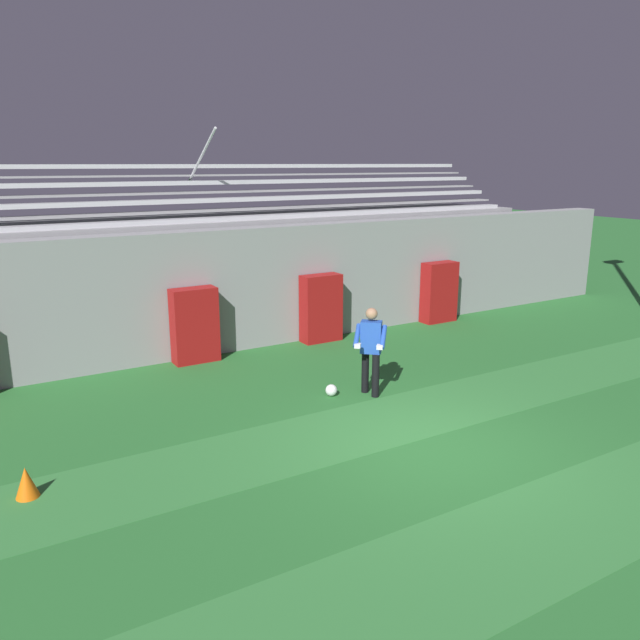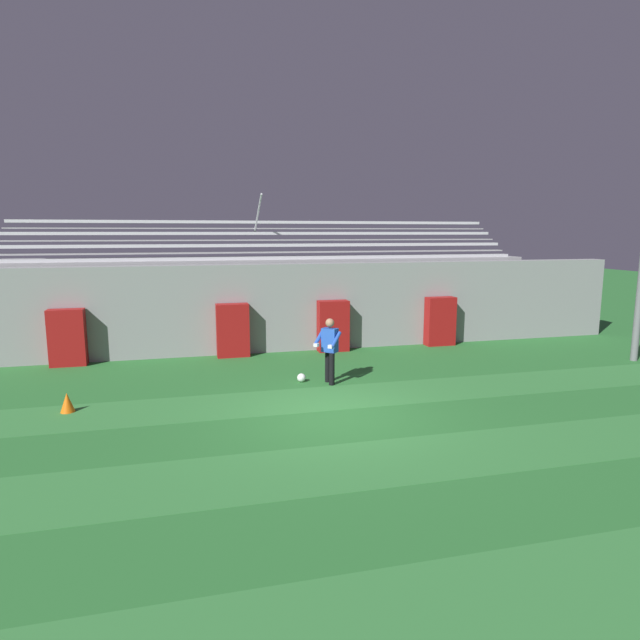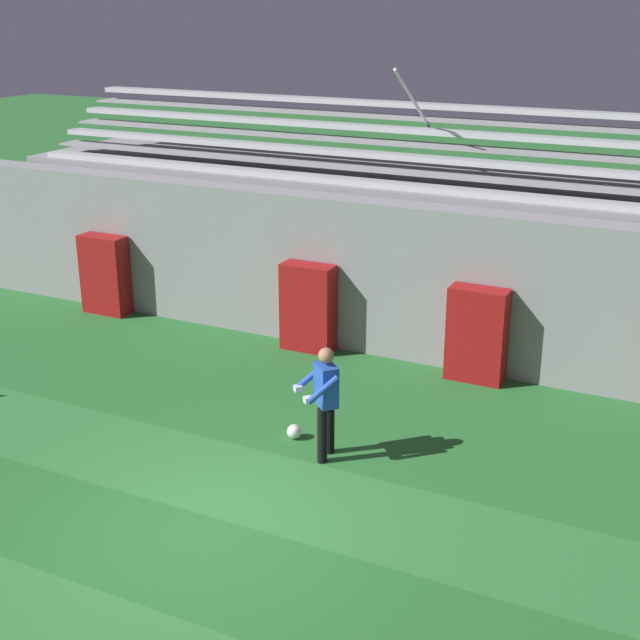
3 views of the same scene
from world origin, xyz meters
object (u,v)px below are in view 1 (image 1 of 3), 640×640
at_px(goalkeeper, 371,346).
at_px(soccer_ball, 331,390).
at_px(padding_pillar_far_right, 439,292).
at_px(padding_pillar_gate_right, 321,308).
at_px(traffic_cone, 26,482).
at_px(padding_pillar_gate_left, 195,325).

bearing_deg(goalkeeper, soccer_ball, 154.33).
height_order(padding_pillar_far_right, goalkeeper, goalkeeper).
bearing_deg(padding_pillar_far_right, soccer_ball, -149.11).
bearing_deg(soccer_ball, goalkeeper, -25.67).
xyz_separation_m(padding_pillar_far_right, goalkeeper, (-4.85, -3.61, 0.14)).
relative_size(padding_pillar_gate_right, soccer_ball, 7.44).
height_order(goalkeeper, traffic_cone, goalkeeper).
xyz_separation_m(padding_pillar_gate_left, padding_pillar_far_right, (6.95, 0.00, 0.00)).
bearing_deg(goalkeeper, traffic_cone, -172.94).
xyz_separation_m(padding_pillar_gate_left, traffic_cone, (-3.89, -4.35, -0.61)).
height_order(padding_pillar_gate_right, padding_pillar_far_right, same).
distance_m(padding_pillar_far_right, traffic_cone, 11.69).
xyz_separation_m(padding_pillar_gate_right, traffic_cone, (-7.08, -4.35, -0.61)).
relative_size(padding_pillar_far_right, goalkeeper, 0.98).
bearing_deg(soccer_ball, padding_pillar_gate_left, 113.58).
bearing_deg(traffic_cone, padding_pillar_gate_right, 31.57).
relative_size(padding_pillar_far_right, traffic_cone, 3.90).
bearing_deg(soccer_ball, traffic_cone, -168.77).
bearing_deg(padding_pillar_far_right, traffic_cone, -158.11).
distance_m(padding_pillar_gate_left, soccer_ball, 3.66).
xyz_separation_m(padding_pillar_gate_left, padding_pillar_gate_right, (3.19, 0.00, 0.00)).
height_order(padding_pillar_gate_left, soccer_ball, padding_pillar_gate_left).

